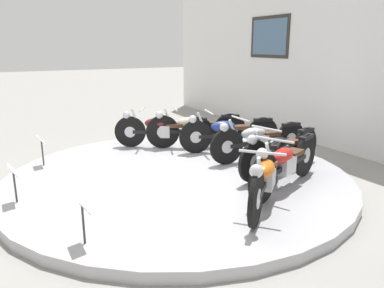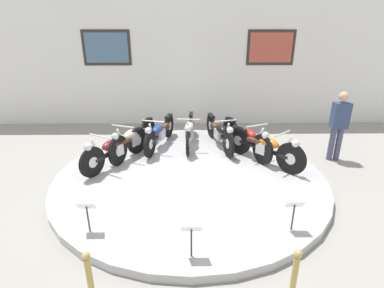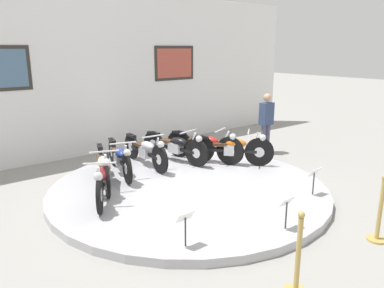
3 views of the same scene
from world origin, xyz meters
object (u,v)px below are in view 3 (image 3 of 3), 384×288
Objects in this scene: motorcycle_red at (205,145)px; info_placard_front_right at (314,176)px; motorcycle_maroon at (103,178)px; motorcycle_orange at (231,148)px; info_placard_front_centre at (287,206)px; stanchion_post_left_of_entry at (297,266)px; stanchion_post_right_of_entry at (379,219)px; info_placard_front_left at (185,221)px; visitor_standing at (266,120)px; motorcycle_blue at (120,157)px; motorcycle_cream at (103,166)px; motorcycle_black at (176,146)px; motorcycle_silver at (146,150)px.

motorcycle_red reaches higher than info_placard_front_right.
motorcycle_maroon is 3.19m from motorcycle_orange.
info_placard_front_centre is 0.50× the size of stanchion_post_left_of_entry.
motorcycle_orange is at bearing 60.20° from info_placard_front_centre.
stanchion_post_left_of_entry is 1.00× the size of stanchion_post_right_of_entry.
info_placard_front_left is at bearing -143.73° from motorcycle_orange.
stanchion_post_right_of_entry is at bearing -99.50° from motorcycle_orange.
info_placard_front_right is at bearing 70.68° from stanchion_post_right_of_entry.
info_placard_front_centre is 1.00× the size of info_placard_front_right.
visitor_standing is 1.57× the size of stanchion_post_right_of_entry.
motorcycle_blue is 3.75× the size of info_placard_front_right.
stanchion_post_left_of_entry is at bearing -124.83° from motorcycle_orange.
motorcycle_black is at bearing 11.36° from motorcycle_cream.
motorcycle_cream is at bearing 63.61° from motorcycle_maroon.
motorcycle_maroon is 3.81m from info_placard_front_right.
motorcycle_orange is at bearing -22.95° from motorcycle_blue.
motorcycle_red is 1.21× the size of motorcycle_orange.
motorcycle_red reaches higher than motorcycle_black.
motorcycle_silver is at bearing 157.01° from motorcycle_red.
motorcycle_blue is at bearing 124.33° from info_placard_front_right.
motorcycle_blue is 3.75× the size of info_placard_front_centre.
motorcycle_maroon is 1.68× the size of stanchion_post_left_of_entry.
stanchion_post_right_of_entry reaches higher than motorcycle_blue.
motorcycle_blue is at bearing -168.67° from motorcycle_silver.
motorcycle_maroon is 0.65m from motorcycle_cream.
stanchion_post_left_of_entry is (-2.28, -4.28, -0.19)m from motorcycle_red.
motorcycle_blue is at bearing 35.75° from motorcycle_cream.
motorcycle_cream is 1.85× the size of stanchion_post_right_of_entry.
stanchion_post_left_of_entry is at bearing -70.68° from info_placard_front_left.
motorcycle_orange is (2.33, -0.99, 0.01)m from motorcycle_blue.
motorcycle_cream is 0.70m from motorcycle_blue.
visitor_standing is (3.36, -0.65, 0.38)m from motorcycle_silver.
info_placard_front_centre is (1.30, -3.36, -0.03)m from motorcycle_cream.
motorcycle_red is (2.04, -0.41, 0.02)m from motorcycle_blue.
stanchion_post_left_of_entry is at bearing 180.00° from stanchion_post_right_of_entry.
info_placard_front_right is (2.78, -2.84, -0.03)m from motorcycle_cream.
motorcycle_orange reaches higher than motorcycle_black.
info_placard_front_left is 2.96m from info_placard_front_right.
motorcycle_black is at bearing 69.95° from stanchion_post_left_of_entry.
stanchion_post_right_of_entry is at bearing 0.00° from stanchion_post_left_of_entry.
motorcycle_silver is 3.44m from visitor_standing.
stanchion_post_left_of_entry is at bearing -101.40° from motorcycle_silver.
info_placard_front_right is at bearing -76.99° from motorcycle_black.
info_placard_front_centre is (-1.30, -3.36, -0.03)m from motorcycle_red.
info_placard_front_left is at bearing -93.64° from motorcycle_cream.
motorcycle_orange is (1.60, -1.13, 0.01)m from motorcycle_silver.
info_placard_front_centre is (1.48, -0.53, 0.00)m from info_placard_front_left.
visitor_standing reaches higher than info_placard_front_centre.
stanchion_post_right_of_entry is at bearing -87.01° from motorcycle_black.
motorcycle_silver reaches higher than info_placard_front_centre.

